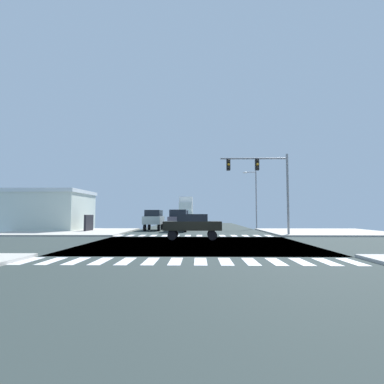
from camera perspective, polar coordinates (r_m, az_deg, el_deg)
name	(u,v)px	position (r m, az deg, el deg)	size (l,w,h in m)	color
ground	(196,244)	(19.92, 0.71, -9.59)	(90.00, 90.00, 0.05)	#2B3533
sidewalk_corner_ne	(325,232)	(34.36, 23.28, -6.77)	(12.00, 12.00, 0.14)	#B2ADA3
sidewalk_corner_nw	(71,232)	(34.49, -21.42, -6.81)	(12.00, 12.00, 0.14)	#B9B4A7
crosswalk_near	(188,261)	(12.67, -0.73, -12.64)	(13.50, 2.00, 0.01)	silver
crosswalk_far	(194,236)	(27.19, 0.30, -8.04)	(13.50, 2.00, 0.01)	silver
traffic_signal_mast	(262,175)	(27.90, 12.83, 2.99)	(5.97, 0.55, 7.18)	gray
street_lamp	(254,194)	(40.82, 11.37, -0.34)	(1.78, 0.32, 7.42)	gray
bank_building	(36,210)	(39.93, -26.73, -3.03)	(12.97, 7.80, 4.59)	silver
sedan_nearside_1	(184,219)	(46.30, -1.51, -5.01)	(1.80, 4.30, 1.88)	black
suv_crossing_2	(154,218)	(36.24, -7.04, -4.81)	(1.96, 4.60, 2.34)	black
pickup_leading_2	(179,219)	(33.94, -2.49, -5.07)	(2.00, 5.10, 2.35)	black
box_truck_trailing_1	(186,210)	(54.12, -1.12, -3.34)	(2.40, 7.20, 4.85)	black
sedan_middle_2	(192,224)	(23.34, 0.09, -5.97)	(4.30, 1.80, 1.88)	black
suv_outer_3	(182,218)	(40.21, -1.91, -4.76)	(1.96, 4.60, 2.34)	black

